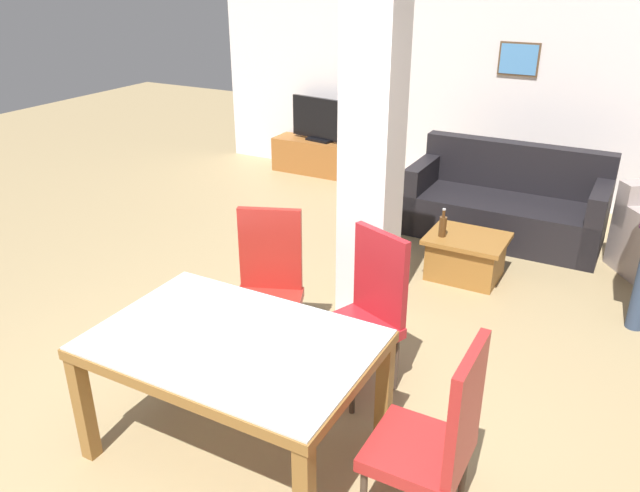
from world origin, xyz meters
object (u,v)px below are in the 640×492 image
at_px(bottle, 443,226).
at_px(tv_screen, 320,120).
at_px(tv_stand, 320,157).
at_px(dining_chair_far_right, 366,309).
at_px(coffee_table, 466,256).
at_px(dining_chair_far_left, 268,283).
at_px(sofa, 505,207).
at_px(dining_table, 234,362).
at_px(dining_chair_head_right, 437,437).

distance_m(bottle, tv_screen, 3.20).
xyz_separation_m(tv_stand, tv_screen, (0.00, 0.00, 0.49)).
distance_m(dining_chair_far_right, tv_stand, 4.57).
distance_m(coffee_table, tv_screen, 3.32).
height_order(dining_chair_far_left, bottle, dining_chair_far_left).
distance_m(sofa, tv_stand, 2.81).
bearing_deg(bottle, tv_screen, 137.85).
relative_size(dining_table, dining_chair_head_right, 1.42).
relative_size(dining_chair_far_right, bottle, 4.12).
xyz_separation_m(coffee_table, tv_screen, (-2.57, 2.04, 0.51)).
distance_m(coffee_table, bottle, 0.37).
relative_size(dining_chair_far_left, dining_chair_far_right, 1.00).
distance_m(dining_chair_far_left, bottle, 1.85).
distance_m(dining_chair_far_right, tv_screen, 4.56).
bearing_deg(coffee_table, tv_screen, 141.52).
height_order(dining_chair_head_right, tv_screen, dining_chair_head_right).
bearing_deg(dining_chair_far_left, dining_chair_far_right, 157.73).
bearing_deg(dining_table, dining_chair_far_right, 67.90).
bearing_deg(dining_chair_far_right, dining_chair_head_right, 152.63).
distance_m(dining_chair_head_right, tv_stand, 5.76).
relative_size(dining_chair_far_left, tv_stand, 0.83).
bearing_deg(dining_chair_head_right, coffee_table, 13.11).
bearing_deg(sofa, dining_chair_far_right, 85.65).
bearing_deg(bottle, sofa, 76.94).
xyz_separation_m(dining_chair_head_right, bottle, (-0.84, 2.63, -0.07)).
height_order(dining_chair_far_right, tv_stand, dining_chair_far_right).
bearing_deg(dining_chair_head_right, tv_stand, 33.85).
height_order(dining_table, dining_chair_far_left, dining_chair_far_left).
distance_m(dining_chair_head_right, sofa, 3.88).
bearing_deg(sofa, coffee_table, 85.95).
xyz_separation_m(dining_chair_head_right, dining_chair_far_right, (-0.78, 0.91, 0.00)).
height_order(dining_chair_far_left, tv_screen, dining_chair_far_left).
bearing_deg(bottle, tv_stand, 137.85).
distance_m(dining_chair_far_left, dining_chair_far_right, 0.74).
bearing_deg(sofa, bottle, 76.94).
xyz_separation_m(dining_table, bottle, (0.31, 2.63, -0.10)).
xyz_separation_m(sofa, coffee_table, (-0.08, -1.10, -0.11)).
distance_m(dining_chair_far_left, sofa, 3.08).
distance_m(dining_chair_far_right, sofa, 2.94).
relative_size(dining_table, sofa, 0.80).
bearing_deg(tv_screen, dining_chair_far_right, 131.18).
relative_size(dining_chair_head_right, sofa, 0.56).
bearing_deg(dining_chair_far_left, dining_table, 90.00).
relative_size(bottle, tv_stand, 0.20).
xyz_separation_m(dining_chair_head_right, tv_stand, (-3.20, 4.77, -0.33)).
relative_size(dining_chair_head_right, tv_stand, 0.83).
bearing_deg(dining_chair_far_left, tv_stand, -88.51).
bearing_deg(dining_chair_far_right, dining_chair_far_left, 21.86).
bearing_deg(sofa, dining_table, 81.20).
bearing_deg(coffee_table, dining_table, -100.67).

